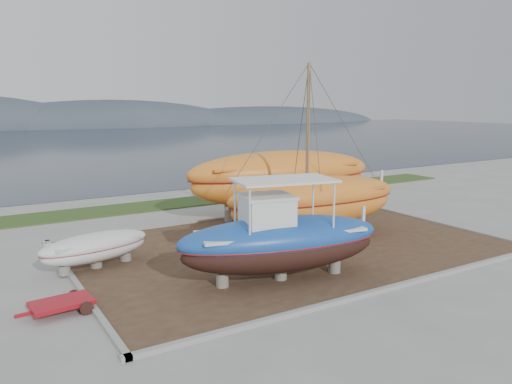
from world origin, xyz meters
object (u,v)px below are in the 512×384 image
red_trailer (62,307)px  orange_bare_hull (282,185)px  orange_sailboat (316,153)px  blue_caique (281,230)px  white_dinghy (96,251)px

red_trailer → orange_bare_hull: bearing=23.3°
orange_sailboat → blue_caique: bearing=-135.5°
white_dinghy → red_trailer: size_ratio=1.62×
white_dinghy → orange_bare_hull: bearing=6.1°
blue_caique → orange_bare_hull: bearing=67.2°
blue_caique → red_trailer: blue_caique is taller
blue_caique → white_dinghy: size_ratio=1.75×
blue_caique → orange_bare_hull: (5.68, 8.36, -0.04)m
blue_caique → red_trailer: bearing=-177.7°
orange_sailboat → red_trailer: bearing=-163.4°
orange_sailboat → red_trailer: orange_sailboat is taller
orange_sailboat → red_trailer: (-11.71, -2.58, -3.87)m
white_dinghy → orange_sailboat: size_ratio=0.49×
red_trailer → white_dinghy: bearing=56.4°
white_dinghy → orange_bare_hull: orange_bare_hull is taller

